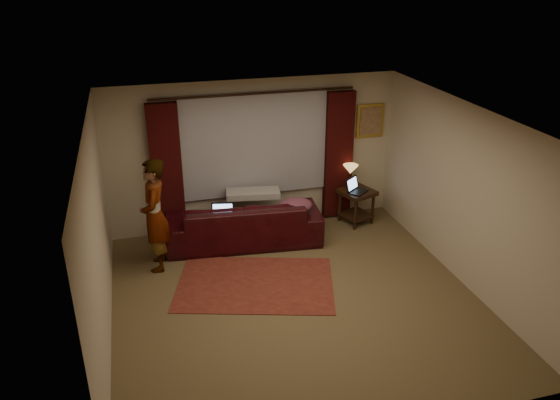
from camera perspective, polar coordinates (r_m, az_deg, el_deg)
The scene contains 20 objects.
floor at distance 7.81m, azimuth 1.65°, elevation -10.35°, with size 5.00×5.00×0.01m, color brown.
ceiling at distance 6.68m, azimuth 1.92°, elevation 8.38°, with size 5.00×5.00×0.02m, color silver.
wall_back at distance 9.38m, azimuth -2.70°, elevation 4.75°, with size 5.00×0.02×2.60m, color #BEB194.
wall_front at distance 5.16m, azimuth 10.13°, elevation -13.45°, with size 5.00×0.02×2.60m, color #BEB194.
wall_left at distance 6.91m, azimuth -18.52°, elevation -4.01°, with size 0.02×5.00×2.60m, color #BEB194.
wall_right at distance 8.18m, azimuth 18.77°, elevation 0.42°, with size 0.02×5.00×2.60m, color #BEB194.
sheer_curtain at distance 9.26m, azimuth -2.64°, elevation 5.80°, with size 2.50×0.05×1.80m, color #98989F.
drape_left at distance 9.13m, azimuth -11.75°, elevation 2.89°, with size 0.50×0.14×2.30m, color black.
drape_right at distance 9.74m, azimuth 6.12°, elevation 4.63°, with size 0.50×0.14×2.30m, color black.
curtain_rod at distance 8.98m, azimuth -2.68°, elevation 11.04°, with size 0.04×0.04×3.40m, color black.
picture_frame at distance 9.87m, azimuth 9.38°, elevation 8.18°, with size 0.50×0.04×0.60m, color #B59031.
sofa at distance 9.05m, azimuth -3.86°, elevation -1.45°, with size 2.54×1.10×1.03m, color black.
throw_blanket at distance 9.09m, azimuth -2.88°, elevation 2.26°, with size 0.89×0.36×0.11m, color #9A9893.
clothing_pile at distance 9.01m, azimuth 1.61°, elevation -0.64°, with size 0.57×0.44×0.24m, color brown.
laptop_sofa at distance 8.76m, azimuth -6.06°, elevation -1.49°, with size 0.36×0.39×0.26m, color black, non-canonical shape.
area_rug at distance 8.13m, azimuth -2.60°, elevation -8.73°, with size 2.27×1.51×0.01m, color maroon.
end_table at distance 9.86m, azimuth 7.96°, elevation -0.65°, with size 0.54×0.54×0.63m, color black.
tiffany_lamp at distance 9.75m, azimuth 7.34°, elevation 2.46°, with size 0.27×0.27×0.43m, color #A58048, non-canonical shape.
laptop_table at distance 9.61m, azimuth 8.19°, elevation 1.50°, with size 0.34×0.37×0.25m, color black, non-canonical shape.
person at distance 8.34m, azimuth -12.95°, elevation -1.58°, with size 0.52×0.52×1.76m, color #9A9893.
Camera 1 is at (-1.91, -6.14, 4.42)m, focal length 35.00 mm.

